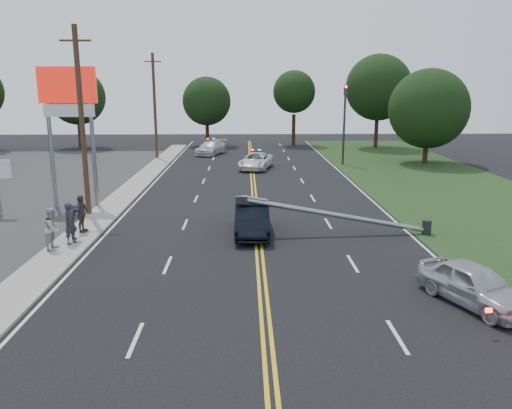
{
  "coord_description": "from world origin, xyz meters",
  "views": [
    {
      "loc": [
        -0.6,
        -14.8,
        6.92
      ],
      "look_at": [
        -0.1,
        7.21,
        1.7
      ],
      "focal_mm": 35.0,
      "sensor_mm": 36.0,
      "label": 1
    }
  ],
  "objects_px": {
    "crashed_sedan": "(252,219)",
    "bystander_c": "(73,222)",
    "emergency_a": "(256,161)",
    "bystander_a": "(70,223)",
    "waiting_sedan": "(474,285)",
    "bystander_d": "(81,214)",
    "bystander_b": "(53,228)",
    "utility_pole_mid": "(82,122)",
    "traffic_signal": "(344,118)",
    "utility_pole_far": "(155,106)",
    "emergency_b": "(211,148)",
    "fallen_streetlight": "(346,216)",
    "pylon_sign": "(69,103)"
  },
  "relations": [
    {
      "from": "pylon_sign",
      "to": "crashed_sedan",
      "type": "distance_m",
      "value": 12.85
    },
    {
      "from": "fallen_streetlight",
      "to": "utility_pole_mid",
      "type": "bearing_deg",
      "value": 163.36
    },
    {
      "from": "utility_pole_mid",
      "to": "bystander_b",
      "type": "relative_size",
      "value": 5.53
    },
    {
      "from": "waiting_sedan",
      "to": "emergency_b",
      "type": "relative_size",
      "value": 0.82
    },
    {
      "from": "bystander_a",
      "to": "bystander_d",
      "type": "distance_m",
      "value": 1.8
    },
    {
      "from": "waiting_sedan",
      "to": "emergency_a",
      "type": "height_order",
      "value": "same"
    },
    {
      "from": "utility_pole_far",
      "to": "waiting_sedan",
      "type": "distance_m",
      "value": 37.73
    },
    {
      "from": "emergency_a",
      "to": "bystander_d",
      "type": "bearing_deg",
      "value": -100.55
    },
    {
      "from": "utility_pole_mid",
      "to": "crashed_sedan",
      "type": "xyz_separation_m",
      "value": [
        8.93,
        -3.75,
        -4.33
      ]
    },
    {
      "from": "crashed_sedan",
      "to": "bystander_c",
      "type": "xyz_separation_m",
      "value": [
        -8.14,
        -1.02,
        0.16
      ]
    },
    {
      "from": "utility_pole_mid",
      "to": "bystander_c",
      "type": "xyz_separation_m",
      "value": [
        0.79,
        -4.77,
        -4.16
      ]
    },
    {
      "from": "crashed_sedan",
      "to": "emergency_a",
      "type": "xyz_separation_m",
      "value": [
        0.62,
        19.41,
        -0.08
      ]
    },
    {
      "from": "fallen_streetlight",
      "to": "waiting_sedan",
      "type": "bearing_deg",
      "value": -71.65
    },
    {
      "from": "bystander_b",
      "to": "bystander_d",
      "type": "xyz_separation_m",
      "value": [
        0.38,
        2.53,
        -0.0
      ]
    },
    {
      "from": "emergency_a",
      "to": "bystander_a",
      "type": "height_order",
      "value": "bystander_a"
    },
    {
      "from": "fallen_streetlight",
      "to": "bystander_a",
      "type": "bearing_deg",
      "value": -173.44
    },
    {
      "from": "emergency_a",
      "to": "pylon_sign",
      "type": "bearing_deg",
      "value": -114.59
    },
    {
      "from": "bystander_a",
      "to": "pylon_sign",
      "type": "bearing_deg",
      "value": 39.42
    },
    {
      "from": "bystander_a",
      "to": "utility_pole_mid",
      "type": "bearing_deg",
      "value": 32.31
    },
    {
      "from": "pylon_sign",
      "to": "crashed_sedan",
      "type": "bearing_deg",
      "value": -29.33
    },
    {
      "from": "traffic_signal",
      "to": "waiting_sedan",
      "type": "distance_m",
      "value": 30.12
    },
    {
      "from": "bystander_a",
      "to": "bystander_c",
      "type": "bearing_deg",
      "value": 31.72
    },
    {
      "from": "waiting_sedan",
      "to": "bystander_c",
      "type": "bearing_deg",
      "value": 131.84
    },
    {
      "from": "utility_pole_far",
      "to": "emergency_a",
      "type": "bearing_deg",
      "value": -33.54
    },
    {
      "from": "crashed_sedan",
      "to": "waiting_sedan",
      "type": "xyz_separation_m",
      "value": [
        7.07,
        -8.13,
        -0.08
      ]
    },
    {
      "from": "bystander_b",
      "to": "bystander_c",
      "type": "relative_size",
      "value": 1.13
    },
    {
      "from": "utility_pole_mid",
      "to": "bystander_a",
      "type": "distance_m",
      "value": 6.83
    },
    {
      "from": "bystander_a",
      "to": "bystander_d",
      "type": "height_order",
      "value": "bystander_a"
    },
    {
      "from": "crashed_sedan",
      "to": "utility_pole_mid",
      "type": "bearing_deg",
      "value": 157.47
    },
    {
      "from": "utility_pole_mid",
      "to": "traffic_signal",
      "type": "bearing_deg",
      "value": 45.8
    },
    {
      "from": "utility_pole_mid",
      "to": "emergency_a",
      "type": "height_order",
      "value": "utility_pole_mid"
    },
    {
      "from": "emergency_a",
      "to": "bystander_c",
      "type": "height_order",
      "value": "bystander_c"
    },
    {
      "from": "bystander_a",
      "to": "waiting_sedan",
      "type": "bearing_deg",
      "value": -90.09
    },
    {
      "from": "emergency_b",
      "to": "bystander_d",
      "type": "bearing_deg",
      "value": -79.73
    },
    {
      "from": "bystander_a",
      "to": "bystander_b",
      "type": "bearing_deg",
      "value": 169.51
    },
    {
      "from": "pylon_sign",
      "to": "emergency_a",
      "type": "bearing_deg",
      "value": 51.54
    },
    {
      "from": "bystander_c",
      "to": "bystander_d",
      "type": "distance_m",
      "value": 1.13
    },
    {
      "from": "utility_pole_mid",
      "to": "crashed_sedan",
      "type": "height_order",
      "value": "utility_pole_mid"
    },
    {
      "from": "bystander_a",
      "to": "bystander_b",
      "type": "xyz_separation_m",
      "value": [
        -0.48,
        -0.73,
        -0.02
      ]
    },
    {
      "from": "fallen_streetlight",
      "to": "emergency_a",
      "type": "relative_size",
      "value": 1.91
    },
    {
      "from": "pylon_sign",
      "to": "emergency_a",
      "type": "distance_m",
      "value": 18.24
    },
    {
      "from": "crashed_sedan",
      "to": "bystander_c",
      "type": "relative_size",
      "value": 2.87
    },
    {
      "from": "bystander_a",
      "to": "bystander_c",
      "type": "xyz_separation_m",
      "value": [
        -0.1,
        0.67,
        -0.13
      ]
    },
    {
      "from": "pylon_sign",
      "to": "emergency_a",
      "type": "relative_size",
      "value": 1.63
    },
    {
      "from": "emergency_b",
      "to": "bystander_a",
      "type": "xyz_separation_m",
      "value": [
        -4.18,
        -30.57,
        0.34
      ]
    },
    {
      "from": "emergency_b",
      "to": "bystander_b",
      "type": "bearing_deg",
      "value": -79.74
    },
    {
      "from": "pylon_sign",
      "to": "traffic_signal",
      "type": "bearing_deg",
      "value": 40.39
    },
    {
      "from": "crashed_sedan",
      "to": "bystander_c",
      "type": "height_order",
      "value": "bystander_c"
    },
    {
      "from": "utility_pole_mid",
      "to": "utility_pole_far",
      "type": "xyz_separation_m",
      "value": [
        0.0,
        22.0,
        0.0
      ]
    },
    {
      "from": "pylon_sign",
      "to": "waiting_sedan",
      "type": "relative_size",
      "value": 2.0
    }
  ]
}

